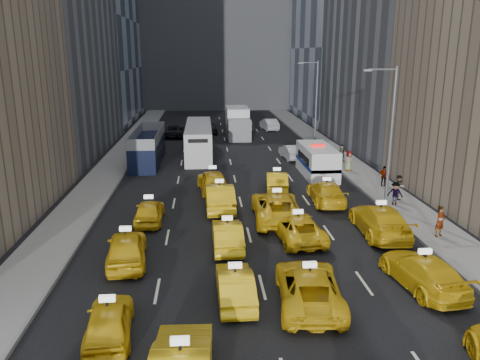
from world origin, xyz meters
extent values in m
plane|color=black|center=(0.00, 0.00, 0.00)|extent=(160.00, 160.00, 0.00)
cube|color=gray|center=(-10.50, 25.00, 0.07)|extent=(3.00, 90.00, 0.15)
cube|color=gray|center=(10.50, 25.00, 0.07)|extent=(3.00, 90.00, 0.15)
cube|color=slate|center=(-9.05, 25.00, 0.09)|extent=(0.15, 90.00, 0.18)
cube|color=slate|center=(9.05, 25.00, 0.09)|extent=(0.15, 90.00, 0.18)
cylinder|color=#595B60|center=(9.30, 12.00, 4.50)|extent=(0.20, 0.20, 9.00)
cylinder|color=#595B60|center=(8.40, 12.00, 8.80)|extent=(1.80, 0.12, 0.12)
cube|color=slate|center=(7.50, 12.00, 8.75)|extent=(0.50, 0.22, 0.12)
cylinder|color=#595B60|center=(9.30, 32.00, 4.50)|extent=(0.20, 0.20, 9.00)
cylinder|color=#595B60|center=(8.40, 32.00, 8.80)|extent=(1.80, 0.12, 0.12)
cube|color=slate|center=(7.50, 32.00, 8.75)|extent=(0.50, 0.22, 0.12)
imported|color=gold|center=(-5.83, -1.31, 0.67)|extent=(1.93, 4.06, 1.34)
imported|color=gold|center=(-1.24, 0.96, 0.67)|extent=(1.51, 4.08, 1.33)
imported|color=gold|center=(1.69, 0.53, 0.73)|extent=(2.90, 5.47, 1.46)
imported|color=gold|center=(6.86, 1.49, 0.72)|extent=(2.60, 5.15, 1.43)
imported|color=gold|center=(-6.17, 4.87, 0.77)|extent=(2.27, 4.68, 1.54)
imported|color=gold|center=(-1.28, 6.36, 0.70)|extent=(1.54, 4.26, 1.40)
imported|color=gold|center=(2.55, 7.20, 0.67)|extent=(2.65, 5.02, 1.35)
imported|color=gold|center=(7.24, 7.57, 0.81)|extent=(2.46, 5.67, 1.63)
imported|color=gold|center=(-5.71, 10.48, 0.68)|extent=(1.62, 4.01, 1.36)
imported|color=gold|center=(-1.46, 12.58, 0.83)|extent=(1.89, 5.10, 1.67)
imported|color=gold|center=(1.89, 10.30, 0.82)|extent=(2.93, 6.02, 1.65)
imported|color=gold|center=(5.73, 13.38, 0.72)|extent=(2.27, 5.06, 1.44)
imported|color=gold|center=(-1.82, 16.52, 0.81)|extent=(2.49, 4.95, 1.62)
imported|color=gold|center=(2.85, 16.47, 0.70)|extent=(1.96, 4.40, 1.40)
cube|color=white|center=(6.82, 20.57, 1.22)|extent=(3.02, 6.31, 2.43)
cylinder|color=black|center=(5.80, 18.43, 0.49)|extent=(0.28, 0.97, 0.97)
cylinder|color=black|center=(7.83, 18.43, 0.49)|extent=(0.28, 0.97, 0.97)
cylinder|color=black|center=(5.80, 22.72, 0.49)|extent=(0.28, 0.97, 0.97)
cylinder|color=black|center=(7.83, 22.72, 0.49)|extent=(0.28, 0.97, 0.97)
cube|color=navy|center=(6.82, 20.57, 1.05)|extent=(3.06, 6.32, 0.28)
cube|color=red|center=(6.82, 20.57, 2.52)|extent=(1.14, 0.51, 0.18)
cube|color=black|center=(-7.55, 26.65, 1.49)|extent=(3.49, 10.43, 2.97)
cylinder|color=black|center=(-8.56, 22.44, 0.55)|extent=(0.28, 1.10, 1.10)
cylinder|color=black|center=(-6.54, 22.44, 0.55)|extent=(0.28, 1.10, 1.10)
cylinder|color=black|center=(-8.56, 30.86, 0.55)|extent=(0.28, 1.10, 1.10)
cylinder|color=black|center=(-6.54, 30.86, 0.55)|extent=(0.28, 1.10, 1.10)
cube|color=silver|center=(-2.91, 29.30, 1.51)|extent=(3.98, 11.93, 3.02)
cylinder|color=black|center=(-3.98, 24.35, 0.55)|extent=(0.28, 1.10, 1.10)
cylinder|color=black|center=(-1.84, 24.35, 0.55)|extent=(0.28, 1.10, 1.10)
cylinder|color=black|center=(-3.98, 34.26, 0.55)|extent=(0.28, 1.10, 1.10)
cylinder|color=black|center=(-1.84, 34.26, 0.55)|extent=(0.28, 1.10, 1.10)
cube|color=white|center=(1.66, 39.38, 1.72)|extent=(2.64, 7.56, 3.45)
cylinder|color=black|center=(0.51, 36.51, 0.55)|extent=(0.28, 1.10, 1.10)
cylinder|color=black|center=(2.80, 36.51, 0.55)|extent=(0.28, 1.10, 1.10)
cylinder|color=black|center=(0.51, 42.25, 0.55)|extent=(0.28, 1.10, 1.10)
cylinder|color=black|center=(2.80, 42.25, 0.55)|extent=(0.28, 1.10, 1.10)
imported|color=#ACB0B4|center=(5.84, 27.01, 0.67)|extent=(1.87, 4.18, 1.33)
imported|color=black|center=(-5.91, 39.95, 0.71)|extent=(2.63, 5.22, 1.42)
imported|color=slate|center=(2.81, 44.67, 0.78)|extent=(2.30, 5.45, 1.57)
imported|color=black|center=(-1.56, 42.03, 0.68)|extent=(1.80, 4.06, 1.36)
imported|color=#B0B2B9|center=(6.13, 44.24, 0.75)|extent=(2.16, 4.71, 1.50)
imported|color=gray|center=(10.22, 6.64, 1.00)|extent=(0.73, 0.62, 1.70)
imported|color=gray|center=(10.58, 12.99, 1.03)|extent=(0.97, 0.78, 1.76)
imported|color=gray|center=(9.95, 12.10, 0.93)|extent=(1.09, 0.79, 1.57)
imported|color=gray|center=(10.90, 16.55, 0.91)|extent=(0.95, 0.57, 1.52)
imported|color=gray|center=(9.70, 21.37, 0.99)|extent=(0.93, 0.74, 1.68)
imported|color=gray|center=(10.14, 24.92, 0.92)|extent=(1.49, 0.68, 1.55)
camera|label=1|loc=(-2.37, -16.13, 9.77)|focal=35.00mm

